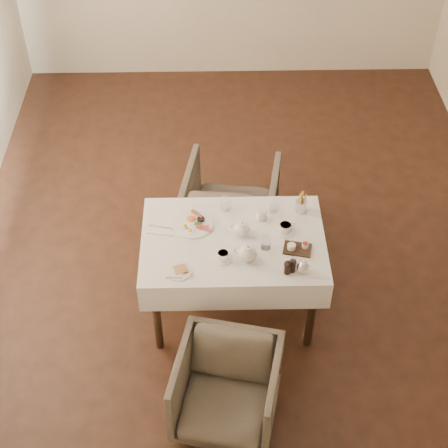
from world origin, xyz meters
The scene contains 20 objects.
table centered at (-0.09, -0.96, 0.64)m, with size 1.28×0.88×0.75m.
armchair_near centered at (-0.16, -1.87, 0.30)m, with size 0.64×0.66×0.60m, color #4B4337.
armchair_far centered at (-0.08, -0.15, 0.34)m, with size 0.74×0.76×0.69m, color #4B4337.
breakfast_plate centered at (-0.37, -0.80, 0.77)m, with size 0.29×0.29×0.04m.
side_plate centered at (-0.47, -1.26, 0.76)m, with size 0.17×0.17×0.02m.
teapot_centre centered at (-0.03, -0.91, 0.82)m, with size 0.16×0.12×0.12m, color white, non-canonical shape.
teapot_front centered at (0.00, -1.15, 0.82)m, with size 0.17×0.13×0.14m, color white, non-canonical shape.
creamer centered at (0.12, -0.75, 0.80)m, with size 0.07×0.07×0.08m, color white.
teacup_near centered at (-0.17, -1.15, 0.78)m, with size 0.12×0.12×0.06m.
teacup_far centered at (0.27, -0.89, 0.79)m, with size 0.14×0.14×0.07m.
glass_left centered at (-0.14, -0.64, 0.81)m, with size 0.07×0.07×0.10m, color silver.
glass_mid centered at (0.13, -1.04, 0.80)m, with size 0.07×0.07×0.10m, color silver.
glass_right centered at (0.21, -0.67, 0.80)m, with size 0.07×0.07×0.10m, color silver.
condiment_board centered at (0.34, -1.07, 0.77)m, with size 0.21×0.16×0.05m.
pepper_mill_left centered at (0.25, -1.28, 0.81)m, with size 0.05×0.05×0.11m, color black, non-canonical shape.
pepper_mill_right centered at (0.29, -1.26, 0.81)m, with size 0.05×0.05×0.11m, color black, non-canonical shape.
silver_pot centered at (0.36, -1.28, 0.81)m, with size 0.11×0.09×0.11m, color white, non-canonical shape.
fries_cup centered at (0.40, -0.68, 0.83)m, with size 0.08×0.08×0.17m.
cutlery_fork centered at (-0.60, -0.83, 0.76)m, with size 0.01×0.18×0.00m, color silver.
cutlery_knife centered at (-0.60, -0.90, 0.76)m, with size 0.02×0.20×0.00m, color silver.
Camera 1 is at (-0.23, -4.32, 4.11)m, focal length 55.00 mm.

